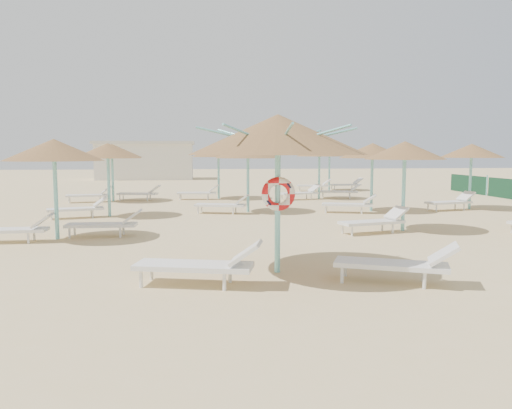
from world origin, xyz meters
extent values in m
plane|color=tan|center=(0.00, 0.00, 0.00)|extent=(120.00, 120.00, 0.00)
cylinder|color=#79D1D2|center=(0.18, 0.32, 1.27)|extent=(0.11, 0.11, 2.54)
cone|color=olive|center=(0.18, 0.32, 2.66)|extent=(3.39, 3.39, 0.76)
cylinder|color=#79D1D2|center=(0.18, 0.32, 2.39)|extent=(0.20, 0.20, 0.12)
cylinder|color=#79D1D2|center=(0.96, 0.32, 2.61)|extent=(1.53, 0.04, 0.39)
cylinder|color=#79D1D2|center=(0.73, 0.87, 2.61)|extent=(1.11, 1.11, 0.39)
cylinder|color=#79D1D2|center=(0.18, 1.10, 2.61)|extent=(0.04, 1.53, 0.39)
cylinder|color=#79D1D2|center=(-0.37, 0.87, 2.61)|extent=(1.11, 1.11, 0.39)
cylinder|color=#79D1D2|center=(-0.60, 0.32, 2.61)|extent=(1.53, 0.04, 0.39)
cylinder|color=#79D1D2|center=(-0.37, -0.23, 2.61)|extent=(1.11, 1.11, 0.39)
cylinder|color=#79D1D2|center=(0.18, -0.46, 2.61)|extent=(0.04, 1.53, 0.39)
cylinder|color=#79D1D2|center=(0.73, -0.23, 2.61)|extent=(1.11, 1.11, 0.39)
torus|color=red|center=(0.18, 0.22, 1.54)|extent=(0.65, 0.15, 0.65)
cylinder|color=white|center=(-2.32, -0.54, 0.15)|extent=(0.06, 0.06, 0.30)
cylinder|color=white|center=(-2.19, -0.02, 0.15)|extent=(0.06, 0.06, 0.30)
cylinder|color=white|center=(-0.91, -0.89, 0.15)|extent=(0.06, 0.06, 0.30)
cylinder|color=white|center=(-0.78, -0.36, 0.15)|extent=(0.06, 0.06, 0.30)
cube|color=white|center=(-1.42, -0.49, 0.35)|extent=(2.15, 1.14, 0.09)
cube|color=white|center=(-0.53, -0.70, 0.61)|extent=(0.66, 0.75, 0.39)
cylinder|color=white|center=(1.21, -0.62, 0.14)|extent=(0.06, 0.06, 0.29)
cylinder|color=white|center=(1.40, -0.14, 0.14)|extent=(0.06, 0.06, 0.29)
cylinder|color=white|center=(2.49, -1.16, 0.14)|extent=(0.06, 0.06, 0.29)
cylinder|color=white|center=(2.69, -0.68, 0.14)|extent=(0.06, 0.06, 0.29)
cube|color=white|center=(2.07, -0.70, 0.33)|extent=(2.06, 1.35, 0.08)
cube|color=white|center=(2.88, -1.04, 0.58)|extent=(0.70, 0.76, 0.38)
cylinder|color=#79D1D2|center=(-5.13, 4.64, 1.15)|extent=(0.11, 0.11, 2.30)
cone|color=olive|center=(-5.13, 4.64, 2.39)|extent=(2.57, 2.57, 0.58)
cylinder|color=#79D1D2|center=(-5.13, 4.64, 2.15)|extent=(0.20, 0.20, 0.12)
cylinder|color=white|center=(-5.67, 4.01, 0.14)|extent=(0.06, 0.06, 0.28)
cylinder|color=white|center=(-5.69, 4.51, 0.14)|extent=(0.06, 0.06, 0.28)
cube|color=white|center=(-6.23, 4.24, 0.32)|extent=(1.92, 0.67, 0.08)
cube|color=white|center=(-5.38, 4.27, 0.56)|extent=(0.50, 0.61, 0.36)
cylinder|color=white|center=(-4.83, 4.71, 0.14)|extent=(0.06, 0.06, 0.28)
cylinder|color=white|center=(-4.82, 5.21, 0.14)|extent=(0.06, 0.06, 0.28)
cylinder|color=white|center=(-3.49, 4.68, 0.14)|extent=(0.06, 0.06, 0.28)
cylinder|color=white|center=(-3.47, 5.18, 0.14)|extent=(0.06, 0.06, 0.28)
cube|color=white|center=(-4.03, 4.94, 0.32)|extent=(1.92, 0.67, 0.08)
cube|color=white|center=(-3.18, 4.92, 0.56)|extent=(0.50, 0.61, 0.36)
cylinder|color=#79D1D2|center=(-4.60, 9.42, 1.15)|extent=(0.11, 0.11, 2.30)
cone|color=olive|center=(-4.60, 9.42, 2.38)|extent=(2.40, 2.40, 0.54)
cylinder|color=#79D1D2|center=(-4.60, 9.42, 2.15)|extent=(0.20, 0.20, 0.12)
cylinder|color=white|center=(-6.39, 8.55, 0.14)|extent=(0.06, 0.06, 0.28)
cylinder|color=white|center=(-6.54, 9.03, 0.14)|extent=(0.06, 0.06, 0.28)
cylinder|color=white|center=(-5.10, 8.94, 0.14)|extent=(0.06, 0.06, 0.28)
cylinder|color=white|center=(-5.24, 9.41, 0.14)|extent=(0.06, 0.06, 0.28)
cube|color=white|center=(-5.70, 9.02, 0.32)|extent=(2.00, 1.14, 0.08)
cube|color=white|center=(-4.89, 9.26, 0.56)|extent=(0.64, 0.71, 0.36)
cylinder|color=#79D1D2|center=(-5.44, 15.14, 1.15)|extent=(0.11, 0.11, 2.30)
cone|color=olive|center=(-5.44, 15.14, 2.40)|extent=(2.82, 2.82, 0.63)
cylinder|color=#79D1D2|center=(-5.44, 15.14, 2.15)|extent=(0.20, 0.20, 0.12)
cylinder|color=white|center=(-7.28, 14.35, 0.14)|extent=(0.06, 0.06, 0.28)
cylinder|color=white|center=(-7.37, 14.85, 0.14)|extent=(0.06, 0.06, 0.28)
cylinder|color=white|center=(-5.95, 14.60, 0.14)|extent=(0.06, 0.06, 0.28)
cylinder|color=white|center=(-6.04, 15.09, 0.14)|extent=(0.06, 0.06, 0.28)
cube|color=white|center=(-6.54, 14.74, 0.32)|extent=(1.98, 0.95, 0.08)
cube|color=white|center=(-5.70, 14.89, 0.56)|extent=(0.58, 0.68, 0.36)
cylinder|color=white|center=(-5.17, 15.34, 0.14)|extent=(0.06, 0.06, 0.28)
cylinder|color=white|center=(-5.08, 15.83, 0.14)|extent=(0.06, 0.06, 0.28)
cylinder|color=white|center=(-3.84, 15.10, 0.14)|extent=(0.06, 0.06, 0.28)
cylinder|color=white|center=(-3.75, 15.59, 0.14)|extent=(0.06, 0.06, 0.28)
cube|color=white|center=(-4.34, 15.44, 0.32)|extent=(1.98, 0.95, 0.08)
cube|color=white|center=(-3.50, 15.29, 0.56)|extent=(0.58, 0.68, 0.36)
cylinder|color=#79D1D2|center=(0.54, 10.18, 1.15)|extent=(0.11, 0.11, 2.30)
cone|color=olive|center=(0.54, 10.18, 2.39)|extent=(2.57, 2.57, 0.58)
cylinder|color=#79D1D2|center=(0.54, 10.18, 2.15)|extent=(0.20, 0.20, 0.12)
cylinder|color=white|center=(-1.39, 9.75, 0.14)|extent=(0.06, 0.06, 0.28)
cylinder|color=white|center=(-1.26, 10.24, 0.14)|extent=(0.06, 0.06, 0.28)
cylinder|color=white|center=(-0.09, 9.40, 0.14)|extent=(0.06, 0.06, 0.28)
cylinder|color=white|center=(0.04, 9.88, 0.14)|extent=(0.06, 0.06, 0.28)
cube|color=white|center=(-0.56, 9.78, 0.32)|extent=(2.00, 1.10, 0.08)
cube|color=white|center=(0.26, 9.56, 0.56)|extent=(0.63, 0.71, 0.36)
cylinder|color=#79D1D2|center=(-0.39, 15.96, 1.15)|extent=(0.11, 0.11, 2.30)
cone|color=olive|center=(-0.39, 15.96, 2.39)|extent=(2.67, 2.67, 0.60)
cylinder|color=#79D1D2|center=(-0.39, 15.96, 2.15)|extent=(0.20, 0.20, 0.12)
cylinder|color=white|center=(-2.30, 15.36, 0.14)|extent=(0.06, 0.06, 0.28)
cylinder|color=white|center=(-2.27, 15.86, 0.14)|extent=(0.06, 0.06, 0.28)
cylinder|color=white|center=(-0.96, 15.28, 0.14)|extent=(0.06, 0.06, 0.28)
cylinder|color=white|center=(-0.93, 15.78, 0.14)|extent=(0.06, 0.06, 0.28)
cube|color=white|center=(-1.49, 15.56, 0.32)|extent=(1.93, 0.73, 0.08)
cube|color=white|center=(-0.64, 15.51, 0.56)|extent=(0.52, 0.63, 0.36)
cylinder|color=#79D1D2|center=(4.68, 5.03, 1.15)|extent=(0.11, 0.11, 2.30)
cone|color=olive|center=(4.68, 5.03, 2.38)|extent=(2.37, 2.37, 0.53)
cylinder|color=#79D1D2|center=(4.68, 5.03, 2.15)|extent=(0.20, 0.20, 0.12)
cylinder|color=white|center=(2.88, 4.19, 0.14)|extent=(0.06, 0.06, 0.28)
cylinder|color=white|center=(2.75, 4.67, 0.14)|extent=(0.06, 0.06, 0.28)
cylinder|color=white|center=(4.18, 4.53, 0.14)|extent=(0.06, 0.06, 0.28)
cylinder|color=white|center=(4.05, 5.02, 0.14)|extent=(0.06, 0.06, 0.28)
cube|color=white|center=(3.58, 4.63, 0.32)|extent=(2.00, 1.09, 0.08)
cube|color=white|center=(4.41, 4.85, 0.56)|extent=(0.62, 0.70, 0.36)
cylinder|color=#79D1D2|center=(5.40, 9.85, 1.15)|extent=(0.11, 0.11, 2.30)
cone|color=olive|center=(5.40, 9.85, 2.39)|extent=(2.60, 2.60, 0.59)
cylinder|color=#79D1D2|center=(5.40, 9.85, 2.15)|extent=(0.20, 0.20, 0.12)
cylinder|color=white|center=(3.46, 9.45, 0.14)|extent=(0.06, 0.06, 0.28)
cylinder|color=white|center=(3.61, 9.93, 0.14)|extent=(0.06, 0.06, 0.28)
cylinder|color=white|center=(4.75, 9.05, 0.14)|extent=(0.06, 0.06, 0.28)
cylinder|color=white|center=(4.90, 9.52, 0.14)|extent=(0.06, 0.06, 0.28)
cube|color=white|center=(4.30, 9.45, 0.32)|extent=(2.00, 1.16, 0.08)
cube|color=white|center=(5.11, 9.20, 0.56)|extent=(0.64, 0.72, 0.36)
cylinder|color=#79D1D2|center=(4.60, 15.29, 1.15)|extent=(0.11, 0.11, 2.30)
cone|color=olive|center=(4.60, 15.29, 2.38)|extent=(2.30, 2.30, 0.52)
cylinder|color=#79D1D2|center=(4.60, 15.29, 2.15)|extent=(0.20, 0.20, 0.12)
cylinder|color=white|center=(2.79, 14.44, 0.14)|extent=(0.06, 0.06, 0.28)
cylinder|color=white|center=(2.66, 14.93, 0.14)|extent=(0.06, 0.06, 0.28)
cylinder|color=white|center=(4.09, 14.78, 0.14)|extent=(0.06, 0.06, 0.28)
cylinder|color=white|center=(3.97, 15.27, 0.14)|extent=(0.06, 0.06, 0.28)
cube|color=white|center=(3.50, 14.89, 0.32)|extent=(1.99, 1.08, 0.08)
cube|color=white|center=(4.32, 15.10, 0.56)|extent=(0.62, 0.70, 0.36)
cylinder|color=white|center=(4.86, 15.55, 0.14)|extent=(0.06, 0.06, 0.28)
cylinder|color=white|center=(4.99, 16.03, 0.14)|extent=(0.06, 0.06, 0.28)
cylinder|color=white|center=(6.17, 15.20, 0.14)|extent=(0.06, 0.06, 0.28)
cylinder|color=white|center=(6.29, 15.69, 0.14)|extent=(0.06, 0.06, 0.28)
cube|color=white|center=(5.70, 15.59, 0.32)|extent=(1.99, 1.08, 0.08)
cube|color=white|center=(6.52, 15.37, 0.56)|extent=(0.62, 0.70, 0.36)
cylinder|color=white|center=(7.60, 4.19, 0.14)|extent=(0.06, 0.06, 0.28)
cylinder|color=#79D1D2|center=(9.70, 10.20, 1.15)|extent=(0.11, 0.11, 2.30)
cone|color=olive|center=(9.70, 10.20, 2.38)|extent=(2.52, 2.52, 0.57)
cylinder|color=#79D1D2|center=(9.70, 10.20, 2.15)|extent=(0.20, 0.20, 0.12)
cylinder|color=white|center=(7.88, 9.38, 0.14)|extent=(0.06, 0.06, 0.28)
cylinder|color=white|center=(7.76, 9.86, 0.14)|extent=(0.06, 0.06, 0.28)
cylinder|color=white|center=(9.19, 9.69, 0.14)|extent=(0.06, 0.06, 0.28)
cylinder|color=white|center=(9.07, 10.18, 0.14)|extent=(0.06, 0.06, 0.28)
cube|color=white|center=(8.60, 9.80, 0.32)|extent=(1.99, 1.05, 0.08)
cube|color=white|center=(9.42, 10.00, 0.56)|extent=(0.61, 0.70, 0.36)
cylinder|color=#79D1D2|center=(6.51, 20.60, 1.15)|extent=(0.11, 0.11, 2.30)
cone|color=olive|center=(6.51, 20.60, 2.38)|extent=(2.40, 2.40, 0.54)
cylinder|color=#79D1D2|center=(6.51, 20.60, 2.15)|extent=(0.20, 0.20, 0.12)
cylinder|color=white|center=(4.59, 20.03, 0.14)|extent=(0.06, 0.06, 0.28)
cylinder|color=white|center=(4.63, 20.53, 0.14)|extent=(0.06, 0.06, 0.28)
cylinder|color=white|center=(5.93, 19.90, 0.14)|extent=(0.06, 0.06, 0.28)
cylinder|color=white|center=(5.98, 20.40, 0.14)|extent=(0.06, 0.06, 0.28)
cube|color=white|center=(5.41, 20.20, 0.32)|extent=(1.95, 0.80, 0.08)
cube|color=white|center=(6.25, 20.12, 0.56)|extent=(0.54, 0.64, 0.36)
cylinder|color=white|center=(6.83, 20.58, 0.14)|extent=(0.06, 0.06, 0.28)
cylinder|color=white|center=(6.79, 21.08, 0.14)|extent=(0.06, 0.06, 0.28)
cylinder|color=white|center=(8.18, 20.71, 0.14)|extent=(0.06, 0.06, 0.28)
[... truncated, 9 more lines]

